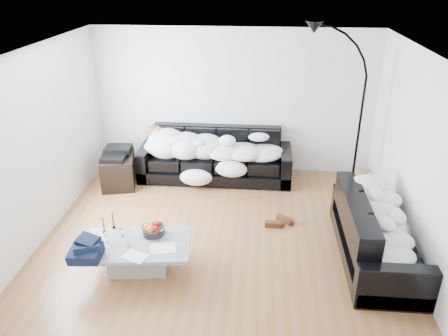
# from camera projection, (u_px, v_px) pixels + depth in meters

# --- Properties ---
(ground) EXTENTS (5.00, 5.00, 0.00)m
(ground) POSITION_uv_depth(u_px,v_px,m) (222.00, 233.00, 6.35)
(ground) COLOR brown
(ground) RESTS_ON ground
(wall_back) EXTENTS (5.00, 0.02, 2.60)m
(wall_back) POSITION_uv_depth(u_px,v_px,m) (234.00, 102.00, 7.82)
(wall_back) COLOR silver
(wall_back) RESTS_ON ground
(wall_left) EXTENTS (0.02, 4.50, 2.60)m
(wall_left) POSITION_uv_depth(u_px,v_px,m) (41.00, 144.00, 6.00)
(wall_left) COLOR silver
(wall_left) RESTS_ON ground
(wall_right) EXTENTS (0.02, 4.50, 2.60)m
(wall_right) POSITION_uv_depth(u_px,v_px,m) (416.00, 157.00, 5.59)
(wall_right) COLOR silver
(wall_right) RESTS_ON ground
(ceiling) EXTENTS (5.00, 5.00, 0.00)m
(ceiling) POSITION_uv_depth(u_px,v_px,m) (222.00, 51.00, 5.24)
(ceiling) COLOR white
(ceiling) RESTS_ON ground
(sofa_back) EXTENTS (2.70, 0.93, 0.88)m
(sofa_back) POSITION_uv_depth(u_px,v_px,m) (215.00, 155.00, 7.81)
(sofa_back) COLOR black
(sofa_back) RESTS_ON ground
(sofa_right) EXTENTS (0.89, 2.07, 0.84)m
(sofa_right) POSITION_uv_depth(u_px,v_px,m) (378.00, 230.00, 5.65)
(sofa_right) COLOR black
(sofa_right) RESTS_ON ground
(sleeper_back) EXTENTS (2.28, 0.79, 0.46)m
(sleeper_back) POSITION_uv_depth(u_px,v_px,m) (215.00, 145.00, 7.68)
(sleeper_back) COLOR white
(sleeper_back) RESTS_ON sofa_back
(sleeper_right) EXTENTS (0.75, 1.78, 0.43)m
(sleeper_right) POSITION_uv_depth(u_px,v_px,m) (380.00, 216.00, 5.56)
(sleeper_right) COLOR white
(sleeper_right) RESTS_ON sofa_right
(teal_cushion) EXTENTS (0.42, 0.38, 0.20)m
(teal_cushion) POSITION_uv_depth(u_px,v_px,m) (366.00, 186.00, 6.11)
(teal_cushion) COLOR #0D5E3D
(teal_cushion) RESTS_ON sofa_right
(coffee_table) EXTENTS (1.38, 0.91, 0.38)m
(coffee_table) POSITION_uv_depth(u_px,v_px,m) (139.00, 256.00, 5.53)
(coffee_table) COLOR #939699
(coffee_table) RESTS_ON ground
(fruit_bowl) EXTENTS (0.36, 0.36, 0.18)m
(fruit_bowl) POSITION_uv_depth(u_px,v_px,m) (153.00, 228.00, 5.60)
(fruit_bowl) COLOR white
(fruit_bowl) RESTS_ON coffee_table
(wine_glass_a) EXTENTS (0.08, 0.08, 0.17)m
(wine_glass_a) POSITION_uv_depth(u_px,v_px,m) (121.00, 230.00, 5.56)
(wine_glass_a) COLOR white
(wine_glass_a) RESTS_ON coffee_table
(wine_glass_b) EXTENTS (0.09, 0.09, 0.16)m
(wine_glass_b) POSITION_uv_depth(u_px,v_px,m) (107.00, 237.00, 5.44)
(wine_glass_b) COLOR white
(wine_glass_b) RESTS_ON coffee_table
(wine_glass_c) EXTENTS (0.08, 0.08, 0.16)m
(wine_glass_c) POSITION_uv_depth(u_px,v_px,m) (128.00, 241.00, 5.36)
(wine_glass_c) COLOR white
(wine_glass_c) RESTS_ON coffee_table
(candle_left) EXTENTS (0.04, 0.04, 0.22)m
(candle_left) POSITION_uv_depth(u_px,v_px,m) (104.00, 225.00, 5.62)
(candle_left) COLOR maroon
(candle_left) RESTS_ON coffee_table
(candle_right) EXTENTS (0.05, 0.05, 0.23)m
(candle_right) POSITION_uv_depth(u_px,v_px,m) (113.00, 221.00, 5.72)
(candle_right) COLOR maroon
(candle_right) RESTS_ON coffee_table
(newspaper_a) EXTENTS (0.35, 0.30, 0.01)m
(newspaper_a) POSITION_uv_depth(u_px,v_px,m) (163.00, 248.00, 5.35)
(newspaper_a) COLOR silver
(newspaper_a) RESTS_ON coffee_table
(newspaper_b) EXTENTS (0.34, 0.30, 0.01)m
(newspaper_b) POSITION_uv_depth(u_px,v_px,m) (136.00, 256.00, 5.20)
(newspaper_b) COLOR silver
(newspaper_b) RESTS_ON coffee_table
(navy_jacket) EXTENTS (0.40, 0.33, 0.20)m
(navy_jacket) POSITION_uv_depth(u_px,v_px,m) (90.00, 243.00, 5.14)
(navy_jacket) COLOR black
(navy_jacket) RESTS_ON coffee_table
(shoes) EXTENTS (0.47, 0.38, 0.09)m
(shoes) POSITION_uv_depth(u_px,v_px,m) (278.00, 222.00, 6.53)
(shoes) COLOR #472311
(shoes) RESTS_ON ground
(av_cabinet) EXTENTS (0.71, 0.89, 0.54)m
(av_cabinet) POSITION_uv_depth(u_px,v_px,m) (119.00, 170.00, 7.64)
(av_cabinet) COLOR black
(av_cabinet) RESTS_ON ground
(stereo) EXTENTS (0.46, 0.37, 0.13)m
(stereo) POSITION_uv_depth(u_px,v_px,m) (117.00, 152.00, 7.50)
(stereo) COLOR black
(stereo) RESTS_ON av_cabinet
(floor_lamp) EXTENTS (0.96, 0.68, 2.45)m
(floor_lamp) POSITION_uv_depth(u_px,v_px,m) (360.00, 125.00, 6.94)
(floor_lamp) COLOR black
(floor_lamp) RESTS_ON ground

